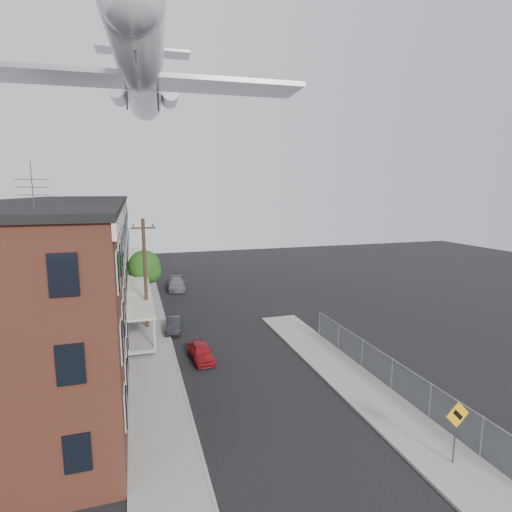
{
  "coord_description": "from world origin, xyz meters",
  "views": [
    {
      "loc": [
        -6.36,
        -12.58,
        11.0
      ],
      "look_at": [
        0.4,
        9.17,
        7.28
      ],
      "focal_mm": 28.0,
      "sensor_mm": 36.0,
      "label": 1
    }
  ],
  "objects": [
    {
      "name": "ground",
      "position": [
        0.0,
        0.0,
        0.0
      ],
      "size": [
        120.0,
        120.0,
        0.0
      ],
      "primitive_type": "plane",
      "color": "black",
      "rests_on": "ground"
    },
    {
      "name": "sidewalk_left",
      "position": [
        -5.5,
        24.0,
        0.06
      ],
      "size": [
        3.0,
        62.0,
        0.12
      ],
      "primitive_type": "cube",
      "color": "gray",
      "rests_on": "ground"
    },
    {
      "name": "sidewalk_right",
      "position": [
        5.5,
        6.0,
        0.06
      ],
      "size": [
        3.0,
        26.0,
        0.12
      ],
      "primitive_type": "cube",
      "color": "gray",
      "rests_on": "ground"
    },
    {
      "name": "curb_left",
      "position": [
        -4.05,
        24.0,
        0.07
      ],
      "size": [
        0.15,
        62.0,
        0.14
      ],
      "primitive_type": "cube",
      "color": "gray",
      "rests_on": "ground"
    },
    {
      "name": "curb_right",
      "position": [
        4.05,
        6.0,
        0.07
      ],
      "size": [
        0.15,
        26.0,
        0.14
      ],
      "primitive_type": "cube",
      "color": "gray",
      "rests_on": "ground"
    },
    {
      "name": "corner_building",
      "position": [
        -12.0,
        7.0,
        5.16
      ],
      "size": [
        10.31,
        12.3,
        12.15
      ],
      "color": "#371A11",
      "rests_on": "ground"
    },
    {
      "name": "row_house_a",
      "position": [
        -11.96,
        16.5,
        5.13
      ],
      "size": [
        11.98,
        7.0,
        10.3
      ],
      "color": "#5E5E5C",
      "rests_on": "ground"
    },
    {
      "name": "row_house_b",
      "position": [
        -11.96,
        23.5,
        5.13
      ],
      "size": [
        11.98,
        7.0,
        10.3
      ],
      "color": "gray",
      "rests_on": "ground"
    },
    {
      "name": "row_house_c",
      "position": [
        -11.96,
        30.5,
        5.13
      ],
      "size": [
        11.98,
        7.0,
        10.3
      ],
      "color": "#5E5E5C",
      "rests_on": "ground"
    },
    {
      "name": "row_house_d",
      "position": [
        -11.96,
        37.5,
        5.13
      ],
      "size": [
        11.98,
        7.0,
        10.3
      ],
      "color": "gray",
      "rests_on": "ground"
    },
    {
      "name": "row_house_e",
      "position": [
        -11.96,
        44.5,
        5.13
      ],
      "size": [
        11.98,
        7.0,
        10.3
      ],
      "color": "#5E5E5C",
      "rests_on": "ground"
    },
    {
      "name": "chainlink_fence",
      "position": [
        7.0,
        5.0,
        1.0
      ],
      "size": [
        0.06,
        18.06,
        1.9
      ],
      "color": "gray",
      "rests_on": "ground"
    },
    {
      "name": "warning_sign",
      "position": [
        5.6,
        -1.03,
        1.88
      ],
      "size": [
        1.1,
        0.11,
        2.8
      ],
      "color": "#515156",
      "rests_on": "ground"
    },
    {
      "name": "utility_pole",
      "position": [
        -5.6,
        18.0,
        4.67
      ],
      "size": [
        1.8,
        0.26,
        9.0
      ],
      "color": "black",
      "rests_on": "ground"
    },
    {
      "name": "street_tree",
      "position": [
        -5.27,
        27.92,
        3.45
      ],
      "size": [
        3.22,
        3.2,
        5.2
      ],
      "color": "black",
      "rests_on": "ground"
    },
    {
      "name": "car_near",
      "position": [
        -2.43,
        12.19,
        0.57
      ],
      "size": [
        1.55,
        3.44,
        1.15
      ],
      "primitive_type": "imported",
      "rotation": [
        0.0,
        0.0,
        0.06
      ],
      "color": "maroon",
      "rests_on": "ground"
    },
    {
      "name": "car_mid",
      "position": [
        -3.6,
        18.24,
        0.54
      ],
      "size": [
        1.6,
        3.43,
        1.09
      ],
      "primitive_type": "imported",
      "rotation": [
        0.0,
        0.0,
        -0.14
      ],
      "color": "black",
      "rests_on": "ground"
    },
    {
      "name": "car_far",
      "position": [
        -1.93,
        31.95,
        0.64
      ],
      "size": [
        2.1,
        4.55,
        1.29
      ],
      "primitive_type": "imported",
      "rotation": [
        0.0,
        0.0,
        -0.07
      ],
      "color": "slate",
      "rests_on": "ground"
    },
    {
      "name": "airplane",
      "position": [
        -5.05,
        23.51,
        20.53
      ],
      "size": [
        25.61,
        29.24,
        8.46
      ],
      "color": "silver",
      "rests_on": "ground"
    }
  ]
}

